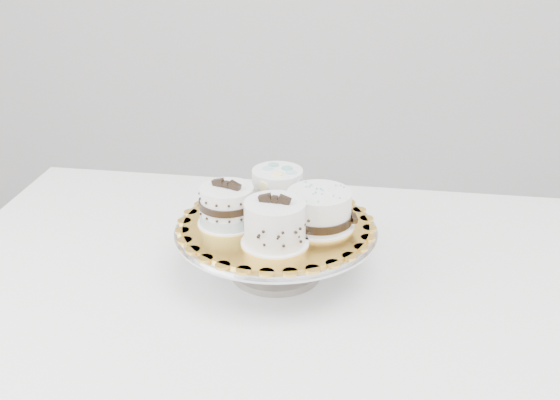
# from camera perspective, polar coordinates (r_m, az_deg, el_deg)

# --- Properties ---
(table) EXTENTS (1.24, 0.87, 0.75)m
(table) POSITION_cam_1_polar(r_m,az_deg,el_deg) (1.27, -0.78, -8.95)
(table) COLOR white
(table) RESTS_ON floor
(cake_stand) EXTENTS (0.34, 0.34, 0.09)m
(cake_stand) POSITION_cam_1_polar(r_m,az_deg,el_deg) (1.19, -0.33, -3.38)
(cake_stand) COLOR gray
(cake_stand) RESTS_ON table
(cake_board) EXTENTS (0.33, 0.33, 0.00)m
(cake_board) POSITION_cam_1_polar(r_m,az_deg,el_deg) (1.18, -0.33, -2.04)
(cake_board) COLOR gold
(cake_board) RESTS_ON cake_stand
(cake_swirl) EXTENTS (0.11, 0.11, 0.09)m
(cake_swirl) POSITION_cam_1_polar(r_m,az_deg,el_deg) (1.10, -0.42, -1.95)
(cake_swirl) COLOR white
(cake_swirl) RESTS_ON cake_board
(cake_banded) EXTENTS (0.12, 0.12, 0.08)m
(cake_banded) POSITION_cam_1_polar(r_m,az_deg,el_deg) (1.17, -4.31, -0.55)
(cake_banded) COLOR white
(cake_banded) RESTS_ON cake_board
(cake_dots) EXTENTS (0.11, 0.11, 0.07)m
(cake_dots) POSITION_cam_1_polar(r_m,az_deg,el_deg) (1.23, -0.21, 1.06)
(cake_dots) COLOR white
(cake_dots) RESTS_ON cake_board
(cake_ribbon) EXTENTS (0.14, 0.14, 0.06)m
(cake_ribbon) POSITION_cam_1_polar(r_m,az_deg,el_deg) (1.16, 3.24, -0.82)
(cake_ribbon) COLOR white
(cake_ribbon) RESTS_ON cake_board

